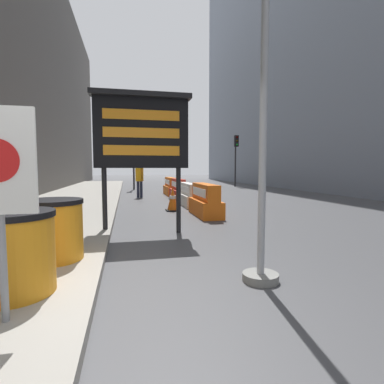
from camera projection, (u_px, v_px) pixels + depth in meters
name	position (u px, v px, depth m)	size (l,w,h in m)	color
ground_plane	(94.00, 316.00, 2.80)	(120.00, 120.00, 0.00)	#474749
building_left_facade	(7.00, 16.00, 10.97)	(0.40, 50.40, 13.96)	#4C4742
bare_tree	(7.00, 158.00, 9.00)	(1.47, 1.53, 3.21)	#4C3D2D
barrel_drum_foreground	(12.00, 253.00, 2.95)	(0.81, 0.81, 0.83)	orange
barrel_drum_middle	(53.00, 230.00, 4.06)	(0.81, 0.81, 0.83)	orange
message_board	(142.00, 133.00, 6.13)	(2.03, 0.36, 2.91)	black
jersey_barrier_orange_far	(205.00, 202.00, 8.74)	(0.61, 1.86, 0.93)	orange
jersey_barrier_white	(188.00, 196.00, 11.15)	(0.51, 2.10, 0.83)	silver
jersey_barrier_red_striped	(178.00, 190.00, 13.25)	(0.57, 1.75, 0.92)	red
jersey_barrier_orange_near	(170.00, 187.00, 15.61)	(0.53, 2.05, 0.91)	orange
traffic_cone_near	(182.00, 190.00, 14.59)	(0.39, 0.39, 0.70)	black
traffic_cone_mid	(173.00, 199.00, 9.72)	(0.44, 0.44, 0.78)	black
traffic_cone_far	(173.00, 193.00, 13.31)	(0.34, 0.34, 0.61)	black
traffic_light_near_curb	(133.00, 140.00, 19.33)	(0.28, 0.45, 4.48)	#2D2D30
traffic_light_far_side	(236.00, 150.00, 22.52)	(0.28, 0.45, 3.85)	#2D2D30
pedestrian_worker	(140.00, 177.00, 14.06)	(0.39, 0.49, 1.61)	#23283D
steel_pole_right	(262.00, 196.00, 3.58)	(0.44, 0.44, 3.43)	gray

